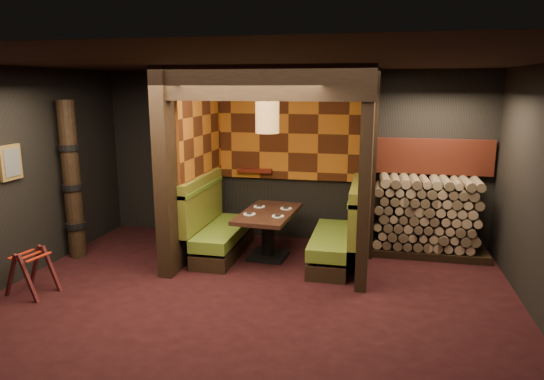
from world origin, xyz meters
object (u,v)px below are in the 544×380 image
at_px(booth_bench_left, 217,230).
at_px(firewood_stack, 431,217).
at_px(pendant_lamp, 267,117).
at_px(booth_bench_right, 339,238).
at_px(dining_table, 268,226).
at_px(totem_column, 72,181).
at_px(luggage_rack, 31,270).

distance_m(booth_bench_left, firewood_stack, 3.33).
bearing_deg(pendant_lamp, booth_bench_right, 2.00).
bearing_deg(dining_table, totem_column, -169.07).
relative_size(booth_bench_left, pendant_lamp, 1.73).
xyz_separation_m(booth_bench_left, pendant_lamp, (0.82, -0.04, 1.75)).
xyz_separation_m(totem_column, firewood_stack, (5.33, 1.25, -0.57)).
relative_size(pendant_lamp, firewood_stack, 0.54).
relative_size(dining_table, luggage_rack, 2.26).
height_order(booth_bench_right, luggage_rack, booth_bench_right).
bearing_deg(pendant_lamp, firewood_stack, 16.93).
bearing_deg(dining_table, booth_bench_left, -179.12).
height_order(luggage_rack, totem_column, totem_column).
distance_m(booth_bench_right, luggage_rack, 4.17).
height_order(dining_table, pendant_lamp, pendant_lamp).
bearing_deg(booth_bench_right, firewood_stack, 27.35).
bearing_deg(booth_bench_left, pendant_lamp, -2.60).
xyz_separation_m(luggage_rack, firewood_stack, (5.06, 2.61, 0.30)).
bearing_deg(pendant_lamp, dining_table, 90.00).
xyz_separation_m(booth_bench_left, booth_bench_right, (1.89, 0.00, 0.00)).
bearing_deg(firewood_stack, pendant_lamp, -163.07).
distance_m(totem_column, firewood_stack, 5.51).
xyz_separation_m(dining_table, firewood_stack, (2.42, 0.69, 0.11)).
bearing_deg(dining_table, firewood_stack, 15.84).
relative_size(dining_table, totem_column, 0.60).
distance_m(booth_bench_left, totem_column, 2.30).
height_order(pendant_lamp, firewood_stack, pendant_lamp).
distance_m(pendant_lamp, luggage_rack, 3.72).
bearing_deg(booth_bench_right, booth_bench_left, 180.00).
relative_size(dining_table, firewood_stack, 0.83).
relative_size(booth_bench_right, firewood_stack, 0.92).
height_order(pendant_lamp, luggage_rack, pendant_lamp).
bearing_deg(dining_table, booth_bench_right, -0.68).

